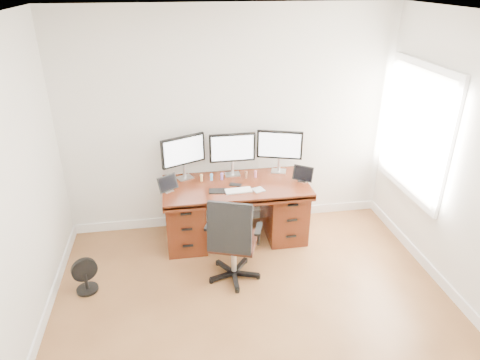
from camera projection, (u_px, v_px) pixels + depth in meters
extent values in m
plane|color=brown|center=(268.00, 352.00, 3.72)|extent=(4.50, 4.50, 0.00)
cube|color=white|center=(230.00, 123.00, 5.13)|extent=(4.00, 0.10, 2.70)
cube|color=white|center=(415.00, 131.00, 4.73)|extent=(0.04, 1.30, 1.50)
cube|color=white|center=(414.00, 131.00, 4.72)|extent=(0.01, 1.15, 1.35)
cube|color=#4E1E0F|center=(236.00, 186.00, 5.00)|extent=(1.70, 0.80, 0.05)
cube|color=#4E1E0F|center=(186.00, 217.00, 5.11)|extent=(0.45, 0.70, 0.70)
cube|color=#4E1E0F|center=(284.00, 209.00, 5.28)|extent=(0.45, 0.70, 0.70)
cube|color=#3A160A|center=(232.00, 192.00, 5.37)|extent=(0.74, 0.03, 0.40)
cylinder|color=black|center=(234.00, 273.00, 4.64)|extent=(0.68, 0.68, 0.08)
cylinder|color=silver|center=(234.00, 256.00, 4.54)|extent=(0.06, 0.06, 0.38)
cube|color=#33160F|center=(234.00, 241.00, 4.46)|extent=(0.58, 0.57, 0.07)
cube|color=black|center=(230.00, 228.00, 4.15)|extent=(0.43, 0.19, 0.53)
cube|color=black|center=(209.00, 224.00, 4.42)|extent=(0.13, 0.24, 0.03)
cube|color=black|center=(259.00, 229.00, 4.34)|extent=(0.13, 0.24, 0.03)
cylinder|color=black|center=(88.00, 289.00, 4.44)|extent=(0.22, 0.22, 0.03)
cylinder|color=black|center=(86.00, 281.00, 4.40)|extent=(0.04, 0.04, 0.18)
cylinder|color=black|center=(84.00, 271.00, 4.34)|extent=(0.26, 0.15, 0.26)
cube|color=silver|center=(185.00, 178.00, 5.15)|extent=(0.22, 0.20, 0.01)
cylinder|color=silver|center=(184.00, 171.00, 5.11)|extent=(0.04, 0.04, 0.18)
cube|color=black|center=(183.00, 151.00, 4.99)|extent=(0.52, 0.26, 0.35)
cube|color=white|center=(184.00, 151.00, 4.98)|extent=(0.46, 0.21, 0.30)
cube|color=silver|center=(232.00, 174.00, 5.23)|extent=(0.18, 0.14, 0.01)
cylinder|color=silver|center=(232.00, 168.00, 5.19)|extent=(0.04, 0.04, 0.18)
cube|color=black|center=(232.00, 148.00, 5.08)|extent=(0.55, 0.04, 0.35)
cube|color=white|center=(233.00, 148.00, 5.06)|extent=(0.50, 0.01, 0.30)
cube|color=silver|center=(279.00, 171.00, 5.31)|extent=(0.21, 0.19, 0.01)
cylinder|color=silver|center=(279.00, 165.00, 5.28)|extent=(0.04, 0.04, 0.18)
cube|color=black|center=(280.00, 145.00, 5.16)|extent=(0.53, 0.20, 0.35)
cube|color=white|center=(280.00, 145.00, 5.14)|extent=(0.48, 0.16, 0.30)
cube|color=silver|center=(168.00, 191.00, 4.83)|extent=(0.13, 0.12, 0.01)
cube|color=black|center=(168.00, 183.00, 4.79)|extent=(0.24, 0.19, 0.17)
cube|color=silver|center=(303.00, 181.00, 5.06)|extent=(0.13, 0.12, 0.01)
cube|color=black|center=(303.00, 174.00, 5.02)|extent=(0.23, 0.19, 0.17)
cube|color=white|center=(238.00, 191.00, 4.83)|extent=(0.31, 0.15, 0.01)
cube|color=silver|center=(258.00, 190.00, 4.86)|extent=(0.15, 0.15, 0.01)
cube|color=black|center=(218.00, 191.00, 4.83)|extent=(0.22, 0.15, 0.01)
cube|color=black|center=(235.00, 185.00, 4.97)|extent=(0.16, 0.12, 0.01)
cylinder|color=tan|center=(202.00, 179.00, 5.06)|extent=(0.03, 0.03, 0.06)
sphere|color=tan|center=(201.00, 176.00, 5.04)|extent=(0.04, 0.04, 0.04)
cylinder|color=#499DE9|center=(212.00, 178.00, 5.07)|extent=(0.03, 0.03, 0.06)
sphere|color=#499DE9|center=(211.00, 175.00, 5.05)|extent=(0.04, 0.04, 0.04)
cylinder|color=#9969D0|center=(222.00, 177.00, 5.09)|extent=(0.03, 0.03, 0.06)
sphere|color=#9969D0|center=(222.00, 174.00, 5.07)|extent=(0.04, 0.04, 0.04)
cylinder|color=brown|center=(246.00, 176.00, 5.13)|extent=(0.03, 0.03, 0.06)
sphere|color=brown|center=(246.00, 172.00, 5.11)|extent=(0.04, 0.04, 0.04)
cylinder|color=#D76A90|center=(255.00, 175.00, 5.15)|extent=(0.03, 0.03, 0.06)
sphere|color=#D76A90|center=(256.00, 172.00, 5.13)|extent=(0.04, 0.04, 0.04)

